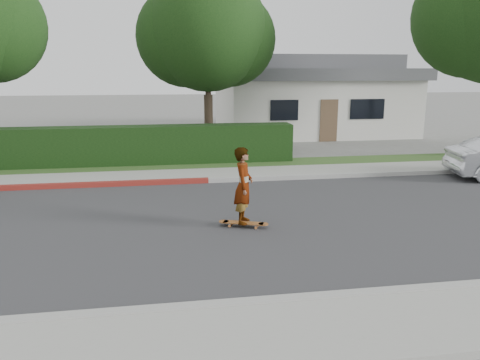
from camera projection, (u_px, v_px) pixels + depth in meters
The scene contains 13 objects.
ground at pixel (182, 225), 10.87m from camera, with size 120.00×120.00×0.00m, color slate.
road at pixel (182, 225), 10.87m from camera, with size 60.00×8.00×0.01m, color #2D2D30.
curb_near at pixel (193, 309), 6.92m from camera, with size 60.00×0.20×0.15m, color #9E9E99.
sidewalk_near at pixel (197, 344), 6.06m from camera, with size 60.00×1.60×0.12m, color gray.
curb_far at pixel (177, 182), 14.80m from camera, with size 60.00×0.20×0.15m, color #9E9E99.
curb_red_section at pixel (9, 188), 14.02m from camera, with size 12.00×0.21×0.15m, color maroon.
sidewalk_far at pixel (176, 176), 15.66m from camera, with size 60.00×1.60×0.12m, color gray.
planting_strip at pixel (175, 167), 17.20m from camera, with size 60.00×1.60×0.10m, color #2D4C1E.
hedge at pixel (91, 147), 17.15m from camera, with size 15.00×1.00×1.50m, color black.
tree_center at pixel (207, 35), 18.80m from camera, with size 5.66×4.84×7.44m.
house at pixel (309, 95), 27.00m from camera, with size 10.60×8.60×4.30m.
skateboard at pixel (243, 223), 10.71m from camera, with size 1.15×0.62×0.11m.
skateboarder at pixel (244, 186), 10.51m from camera, with size 0.64×0.42×1.74m, color white.
Camera 1 is at (-0.31, -10.42, 3.52)m, focal length 35.00 mm.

